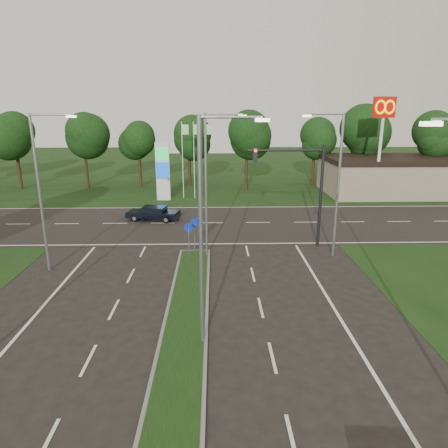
{
  "coord_description": "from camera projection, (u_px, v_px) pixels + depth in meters",
  "views": [
    {
      "loc": [
        1.32,
        -8.23,
        9.13
      ],
      "look_at": [
        1.91,
        15.98,
        2.2
      ],
      "focal_mm": 32.0,
      "sensor_mm": 36.0,
      "label": 1
    }
  ],
  "objects": [
    {
      "name": "streetlight_right_far",
      "position": [
        336.0,
        178.0,
        24.58
      ],
      "size": [
        2.53,
        0.22,
        9.0
      ],
      "rotation": [
        0.0,
        0.0,
        3.14
      ],
      "color": "gray",
      "rests_on": "ground"
    },
    {
      "name": "treeline_far",
      "position": [
        204.0,
        130.0,
        46.9
      ],
      "size": [
        6.0,
        6.0,
        9.9
      ],
      "color": "black",
      "rests_on": "ground"
    },
    {
      "name": "median_signs",
      "position": [
        194.0,
        230.0,
        25.69
      ],
      "size": [
        1.16,
        1.76,
        2.38
      ],
      "color": "gray",
      "rests_on": "ground"
    },
    {
      "name": "streetlight_median_near",
      "position": [
        206.0,
        224.0,
        14.79
      ],
      "size": [
        2.53,
        0.22,
        9.0
      ],
      "color": "gray",
      "rests_on": "ground"
    },
    {
      "name": "median_kerb",
      "position": [
        179.0,
        374.0,
        14.22
      ],
      "size": [
        2.0,
        26.0,
        0.12
      ],
      "primitive_type": "cube",
      "color": "slate",
      "rests_on": "ground"
    },
    {
      "name": "cross_road",
      "position": [
        199.0,
        223.0,
        33.46
      ],
      "size": [
        160.0,
        12.0,
        0.02
      ],
      "primitive_type": "cube",
      "color": "black",
      "rests_on": "ground"
    },
    {
      "name": "commercial_building",
      "position": [
        398.0,
        176.0,
        44.96
      ],
      "size": [
        16.0,
        9.0,
        4.0
      ],
      "primitive_type": "cube",
      "color": "gray",
      "rests_on": "ground"
    },
    {
      "name": "gas_pylon",
      "position": [
        165.0,
        170.0,
        41.19
      ],
      "size": [
        5.8,
        1.26,
        8.0
      ],
      "color": "silver",
      "rests_on": "ground"
    },
    {
      "name": "navy_sedan",
      "position": [
        153.0,
        213.0,
        34.22
      ],
      "size": [
        4.59,
        2.55,
        1.19
      ],
      "rotation": [
        0.0,
        0.0,
        1.38
      ],
      "color": "black",
      "rests_on": "ground"
    },
    {
      "name": "mcdonalds_sign",
      "position": [
        383.0,
        122.0,
        39.35
      ],
      "size": [
        2.2,
        0.47,
        10.4
      ],
      "color": "silver",
      "rests_on": "ground"
    },
    {
      "name": "traffic_signal",
      "position": [
        302.0,
        180.0,
        26.58
      ],
      "size": [
        5.1,
        0.42,
        7.0
      ],
      "color": "black",
      "rests_on": "ground"
    },
    {
      "name": "verge_far",
      "position": [
        206.0,
        170.0,
        63.26
      ],
      "size": [
        160.0,
        50.0,
        0.02
      ],
      "primitive_type": "cube",
      "color": "black",
      "rests_on": "ground"
    },
    {
      "name": "streetlight_left_far",
      "position": [
        42.0,
        185.0,
        22.26
      ],
      "size": [
        2.53,
        0.22,
        9.0
      ],
      "color": "gray",
      "rests_on": "ground"
    },
    {
      "name": "streetlight_median_far",
      "position": [
        209.0,
        179.0,
        24.4
      ],
      "size": [
        2.53,
        0.22,
        9.0
      ],
      "color": "gray",
      "rests_on": "ground"
    }
  ]
}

